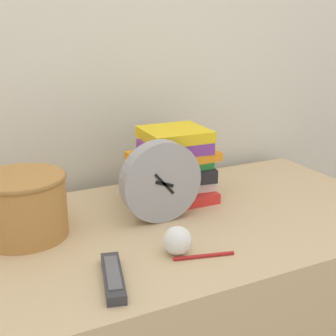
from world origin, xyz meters
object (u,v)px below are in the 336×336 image
(tv_remote, at_px, (113,277))
(crumpled_paper_ball, at_px, (177,241))
(desk_clock, at_px, (161,182))
(pen, at_px, (204,256))
(book_stack, at_px, (173,166))
(basket, at_px, (22,204))

(tv_remote, bearing_deg, crumpled_paper_ball, 15.32)
(desk_clock, bearing_deg, pen, -90.50)
(desk_clock, relative_size, pen, 1.56)
(tv_remote, bearing_deg, pen, 1.48)
(desk_clock, xyz_separation_m, tv_remote, (-0.21, -0.22, -0.09))
(book_stack, height_order, crumpled_paper_ball, book_stack)
(desk_clock, relative_size, book_stack, 0.84)
(tv_remote, bearing_deg, book_stack, 48.44)
(book_stack, relative_size, crumpled_paper_ball, 3.89)
(basket, distance_m, pen, 0.43)
(desk_clock, height_order, basket, desk_clock)
(tv_remote, distance_m, pen, 0.21)
(crumpled_paper_ball, bearing_deg, pen, -42.04)
(desk_clock, bearing_deg, tv_remote, -133.42)
(basket, xyz_separation_m, crumpled_paper_ball, (0.28, -0.24, -0.05))
(tv_remote, bearing_deg, basket, 112.16)
(book_stack, bearing_deg, desk_clock, -127.99)
(desk_clock, height_order, tv_remote, desk_clock)
(desk_clock, xyz_separation_m, crumpled_paper_ball, (-0.05, -0.18, -0.07))
(tv_remote, distance_m, crumpled_paper_ball, 0.17)
(desk_clock, xyz_separation_m, pen, (-0.00, -0.22, -0.10))
(desk_clock, relative_size, tv_remote, 1.20)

